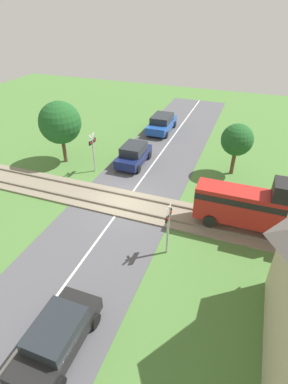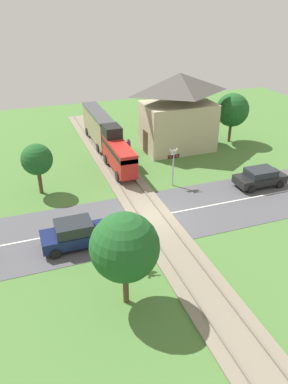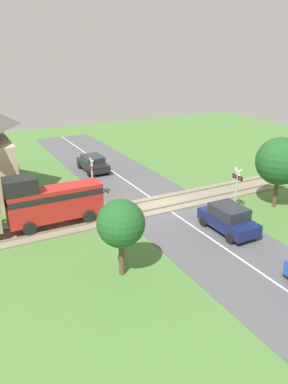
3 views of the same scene
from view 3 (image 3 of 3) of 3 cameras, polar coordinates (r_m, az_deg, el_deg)
ground_plane at (r=25.84m, az=2.64°, el=-1.98°), size 60.00×60.00×0.00m
road_surface at (r=25.83m, az=2.64°, el=-1.96°), size 48.00×6.40×0.02m
track_bed at (r=25.81m, az=2.64°, el=-1.84°), size 2.80×48.00×0.24m
car_near_crossing at (r=22.39m, az=12.73°, el=-3.97°), size 3.78×1.89×1.61m
car_far_side at (r=33.03m, az=-7.79°, el=4.39°), size 3.86×1.87×1.40m
crossing_signal_west_approach at (r=24.85m, az=13.98°, el=1.23°), size 0.90×0.18×3.02m
crossing_signal_east_approach at (r=26.37m, az=-7.91°, el=2.82°), size 0.90×0.18×3.02m
tree_roadside_hedge at (r=17.08m, az=-3.55°, el=-4.86°), size 2.24×2.24×3.79m
tree_beyond_track at (r=26.09m, az=19.99°, el=4.40°), size 3.14×3.14×4.77m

